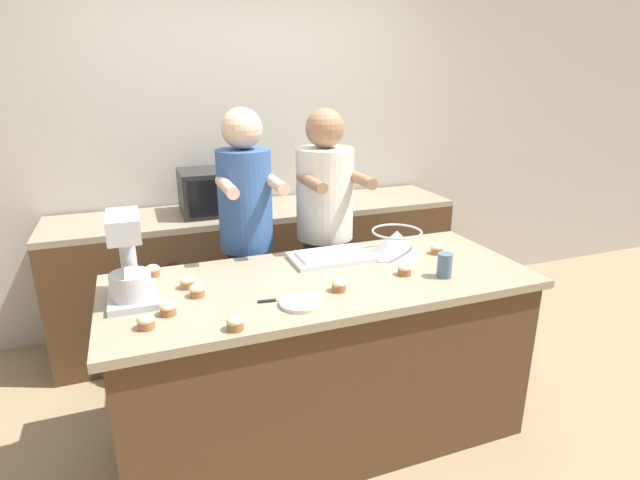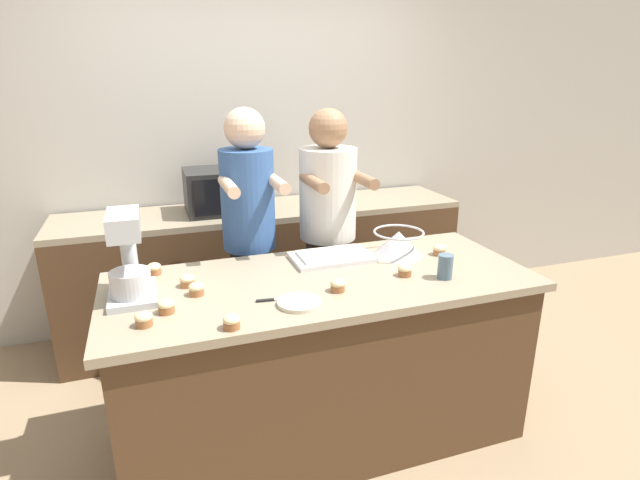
{
  "view_description": "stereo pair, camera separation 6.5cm",
  "coord_description": "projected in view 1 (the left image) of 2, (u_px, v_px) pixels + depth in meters",
  "views": [
    {
      "loc": [
        -0.81,
        -2.08,
        1.82
      ],
      "look_at": [
        0.0,
        0.04,
        1.07
      ],
      "focal_mm": 28.0,
      "sensor_mm": 36.0,
      "label": 1
    },
    {
      "loc": [
        -0.74,
        -2.1,
        1.82
      ],
      "look_at": [
        0.0,
        0.04,
        1.07
      ],
      "focal_mm": 28.0,
      "sensor_mm": 36.0,
      "label": 2
    }
  ],
  "objects": [
    {
      "name": "person_right",
      "position": [
        325.0,
        239.0,
        3.05
      ],
      "size": [
        0.35,
        0.51,
        1.65
      ],
      "color": "brown",
      "rests_on": "ground_plane"
    },
    {
      "name": "cupcake_4",
      "position": [
        235.0,
        323.0,
        1.91
      ],
      "size": [
        0.07,
        0.07,
        0.06
      ],
      "color": "#9E6038",
      "rests_on": "island_counter"
    },
    {
      "name": "back_counter",
      "position": [
        262.0,
        270.0,
        3.64
      ],
      "size": [
        2.8,
        0.6,
        0.93
      ],
      "color": "#4C331E",
      "rests_on": "ground_plane"
    },
    {
      "name": "back_wall",
      "position": [
        246.0,
        142.0,
        3.67
      ],
      "size": [
        10.0,
        0.06,
        2.7
      ],
      "color": "#B2ADA3",
      "rests_on": "ground_plane"
    },
    {
      "name": "cupcake_6",
      "position": [
        153.0,
        270.0,
        2.42
      ],
      "size": [
        0.07,
        0.07,
        0.06
      ],
      "color": "#9E6038",
      "rests_on": "island_counter"
    },
    {
      "name": "cupcake_3",
      "position": [
        146.0,
        321.0,
        1.92
      ],
      "size": [
        0.07,
        0.07,
        0.06
      ],
      "color": "#9E6038",
      "rests_on": "island_counter"
    },
    {
      "name": "stand_mixer",
      "position": [
        128.0,
        263.0,
        2.12
      ],
      "size": [
        0.2,
        0.3,
        0.39
      ],
      "color": "#B2B7BC",
      "rests_on": "island_counter"
    },
    {
      "name": "mixing_bowl",
      "position": [
        396.0,
        242.0,
        2.71
      ],
      "size": [
        0.27,
        0.27,
        0.14
      ],
      "color": "#BCBCC1",
      "rests_on": "island_counter"
    },
    {
      "name": "cupcake_0",
      "position": [
        339.0,
        285.0,
        2.26
      ],
      "size": [
        0.07,
        0.07,
        0.06
      ],
      "color": "#9E6038",
      "rests_on": "island_counter"
    },
    {
      "name": "cupcake_2",
      "position": [
        197.0,
        291.0,
        2.2
      ],
      "size": [
        0.07,
        0.07,
        0.06
      ],
      "color": "#9E6038",
      "rests_on": "island_counter"
    },
    {
      "name": "person_left",
      "position": [
        247.0,
        244.0,
        2.88
      ],
      "size": [
        0.32,
        0.49,
        1.66
      ],
      "color": "#232328",
      "rests_on": "ground_plane"
    },
    {
      "name": "drinking_glass",
      "position": [
        445.0,
        265.0,
        2.41
      ],
      "size": [
        0.07,
        0.07,
        0.12
      ],
      "color": "slate",
      "rests_on": "island_counter"
    },
    {
      "name": "cupcake_5",
      "position": [
        437.0,
        249.0,
        2.73
      ],
      "size": [
        0.07,
        0.07,
        0.06
      ],
      "color": "#9E6038",
      "rests_on": "island_counter"
    },
    {
      "name": "small_plate",
      "position": [
        301.0,
        303.0,
        2.13
      ],
      "size": [
        0.19,
        0.19,
        0.02
      ],
      "color": "beige",
      "rests_on": "island_counter"
    },
    {
      "name": "cupcake_7",
      "position": [
        187.0,
        282.0,
        2.29
      ],
      "size": [
        0.07,
        0.07,
        0.06
      ],
      "color": "#9E6038",
      "rests_on": "island_counter"
    },
    {
      "name": "knife",
      "position": [
        280.0,
        300.0,
        2.17
      ],
      "size": [
        0.22,
        0.04,
        0.01
      ],
      "color": "#BCBCC1",
      "rests_on": "island_counter"
    },
    {
      "name": "cupcake_1",
      "position": [
        168.0,
        308.0,
        2.03
      ],
      "size": [
        0.07,
        0.07,
        0.06
      ],
      "color": "#9E6038",
      "rests_on": "island_counter"
    },
    {
      "name": "ground_plane",
      "position": [
        323.0,
        430.0,
        2.69
      ],
      "size": [
        16.0,
        16.0,
        0.0
      ],
      "primitive_type": "plane",
      "color": "#937A5B"
    },
    {
      "name": "microwave_oven",
      "position": [
        221.0,
        191.0,
        3.36
      ],
      "size": [
        0.54,
        0.38,
        0.29
      ],
      "color": "black",
      "rests_on": "back_counter"
    },
    {
      "name": "baking_tray",
      "position": [
        331.0,
        256.0,
        2.64
      ],
      "size": [
        0.42,
        0.25,
        0.04
      ],
      "color": "silver",
      "rests_on": "island_counter"
    },
    {
      "name": "island_counter",
      "position": [
        323.0,
        358.0,
        2.55
      ],
      "size": [
        2.05,
        0.85,
        0.89
      ],
      "color": "#4C331E",
      "rests_on": "ground_plane"
    },
    {
      "name": "cupcake_8",
      "position": [
        405.0,
        269.0,
        2.44
      ],
      "size": [
        0.07,
        0.07,
        0.06
      ],
      "color": "#9E6038",
      "rests_on": "island_counter"
    }
  ]
}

